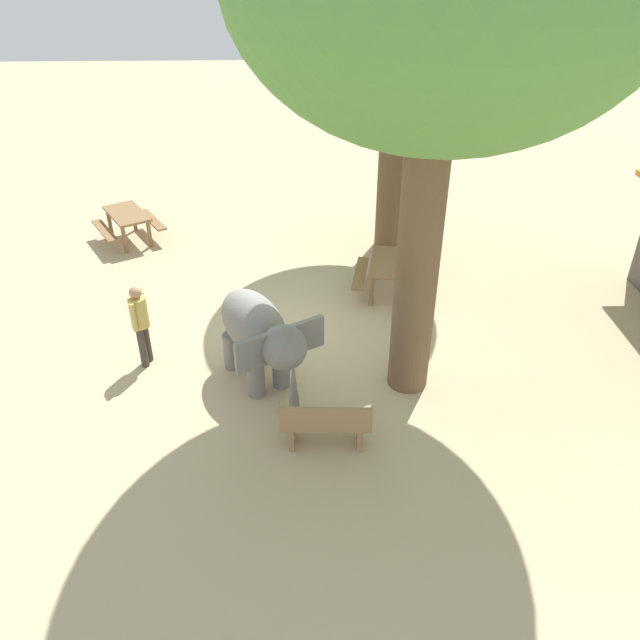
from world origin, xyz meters
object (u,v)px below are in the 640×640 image
at_px(wooden_bench, 326,424).
at_px(picnic_table_far, 128,220).
at_px(person_handler, 140,320).
at_px(elephant, 260,333).
at_px(picnic_table_near, 389,269).

xyz_separation_m(wooden_bench, picnic_table_far, (-7.72, -4.71, 0.12)).
relative_size(person_handler, picnic_table_far, 0.79).
relative_size(elephant, wooden_bench, 1.61).
bearing_deg(elephant, person_handler, -137.30).
height_order(elephant, picnic_table_near, elephant).
relative_size(wooden_bench, picnic_table_far, 0.69).
bearing_deg(picnic_table_near, elephant, 151.06).
xyz_separation_m(elephant, picnic_table_near, (-3.15, 2.62, -0.47)).
height_order(elephant, picnic_table_far, elephant).
bearing_deg(wooden_bench, person_handler, 147.10).
bearing_deg(elephant, picnic_table_far, -179.06).
height_order(person_handler, picnic_table_far, person_handler).
relative_size(wooden_bench, picnic_table_near, 0.81).
bearing_deg(elephant, picnic_table_near, 109.98).
bearing_deg(picnic_table_near, person_handler, 128.13).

